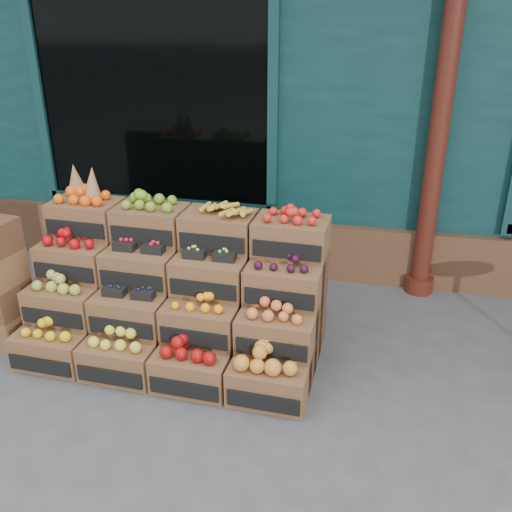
# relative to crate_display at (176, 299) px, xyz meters

# --- Properties ---
(ground) EXTENTS (60.00, 60.00, 0.00)m
(ground) POSITION_rel_crate_display_xyz_m (0.84, -0.55, -0.46)
(ground) COLOR #444447
(ground) RESTS_ON ground
(shop_facade) EXTENTS (12.00, 6.24, 4.80)m
(shop_facade) POSITION_rel_crate_display_xyz_m (0.85, 4.56, 1.94)
(shop_facade) COLOR #0D2E2F
(shop_facade) RESTS_ON ground
(crate_display) EXTENTS (2.41, 1.23, 1.49)m
(crate_display) POSITION_rel_crate_display_xyz_m (0.00, 0.00, 0.00)
(crate_display) COLOR brown
(crate_display) RESTS_ON ground
(shopkeeper) EXTENTS (0.76, 0.52, 2.01)m
(shopkeeper) POSITION_rel_crate_display_xyz_m (-0.56, 2.10, 0.54)
(shopkeeper) COLOR #164F29
(shopkeeper) RESTS_ON ground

